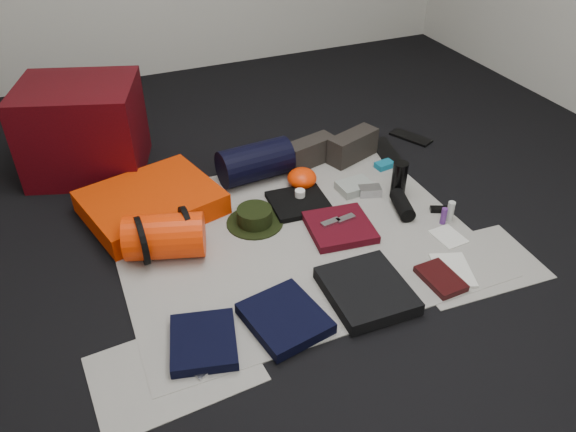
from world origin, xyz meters
name	(u,v)px	position (x,y,z in m)	size (l,w,h in m)	color
floor	(293,237)	(0.00, 0.00, -0.01)	(4.50, 4.50, 0.02)	black
newspaper_mat	(293,235)	(0.00, 0.00, 0.00)	(1.60, 1.30, 0.01)	#BBB8AD
newspaper_sheet_front_left	(174,369)	(-0.70, -0.55, 0.00)	(0.58, 0.40, 0.00)	#BBB8AD
newspaper_sheet_front_right	(472,264)	(0.65, -0.50, 0.00)	(0.58, 0.40, 0.00)	#BBB8AD
red_cabinet	(83,129)	(-0.79, 1.00, 0.25)	(0.60, 0.50, 0.50)	#49050B
sleeping_pad	(151,203)	(-0.57, 0.44, 0.06)	(0.61, 0.50, 0.11)	#EA3702
stuff_sack	(165,236)	(-0.57, 0.09, 0.11)	(0.20, 0.20, 0.34)	#FB3204
sack_strap_left	(142,241)	(-0.67, 0.09, 0.11)	(0.22, 0.22, 0.03)	black
sack_strap_right	(187,230)	(-0.47, 0.09, 0.11)	(0.22, 0.22, 0.03)	black
navy_duffel	(255,162)	(0.02, 0.54, 0.11)	(0.20, 0.20, 0.39)	black
boonie_brim	(255,222)	(-0.13, 0.16, 0.01)	(0.28, 0.28, 0.01)	black
boonie_crown	(255,216)	(-0.13, 0.16, 0.05)	(0.17, 0.17, 0.07)	black
hiking_boot_left	(310,152)	(0.35, 0.57, 0.08)	(0.29, 0.11, 0.14)	#2D2823
hiking_boot_right	(353,146)	(0.60, 0.53, 0.08)	(0.31, 0.12, 0.15)	#2D2823
flip_flop_left	(385,150)	(0.82, 0.53, 0.01)	(0.11, 0.30, 0.02)	black
flip_flop_right	(411,137)	(1.05, 0.61, 0.01)	(0.09, 0.25, 0.01)	black
trousers_navy_a	(203,342)	(-0.57, -0.49, 0.03)	(0.24, 0.28, 0.04)	black
trousers_navy_b	(285,318)	(-0.25, -0.50, 0.03)	(0.27, 0.31, 0.05)	black
trousers_charcoal	(367,290)	(0.12, -0.49, 0.03)	(0.32, 0.36, 0.06)	black
black_tshirt	(299,202)	(0.13, 0.22, 0.02)	(0.28, 0.26, 0.03)	black
red_shirt	(340,227)	(0.22, -0.06, 0.03)	(0.29, 0.29, 0.04)	#480712
orange_stuff_sack	(302,178)	(0.21, 0.37, 0.06)	(0.16, 0.16, 0.10)	#FB3204
first_aid_pouch	(355,187)	(0.45, 0.23, 0.03)	(0.18, 0.13, 0.04)	gray
water_bottle	(399,180)	(0.63, 0.09, 0.10)	(0.08, 0.08, 0.19)	black
speaker	(402,205)	(0.58, -0.04, 0.04)	(0.08, 0.08, 0.20)	black
compact_camera	(370,191)	(0.50, 0.16, 0.03)	(0.11, 0.07, 0.05)	#AEAEB3
cyan_case	(384,165)	(0.72, 0.36, 0.02)	(0.10, 0.06, 0.03)	#0E6787
toiletry_purple	(444,216)	(0.71, -0.20, 0.05)	(0.03, 0.03, 0.09)	#542577
toiletry_clear	(450,211)	(0.75, -0.19, 0.06)	(0.03, 0.03, 0.10)	#B8BDB8
paperback_book	(441,278)	(0.45, -0.54, 0.02)	(0.13, 0.21, 0.03)	black
map_booklet	(453,270)	(0.54, -0.51, 0.01)	(0.15, 0.22, 0.01)	silver
map_printout	(448,237)	(0.67, -0.30, 0.01)	(0.12, 0.16, 0.01)	silver
sunglasses	(440,209)	(0.75, -0.11, 0.02)	(0.09, 0.04, 0.02)	black
key_cluster	(201,370)	(-0.61, -0.60, 0.01)	(0.06, 0.06, 0.01)	#AEAEB3
tape_roll	(300,193)	(0.15, 0.25, 0.05)	(0.05, 0.05, 0.04)	white
energy_bar_a	(331,222)	(0.18, -0.04, 0.05)	(0.10, 0.04, 0.01)	#AEAEB3
energy_bar_b	(346,218)	(0.26, -0.04, 0.05)	(0.10, 0.04, 0.01)	#AEAEB3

